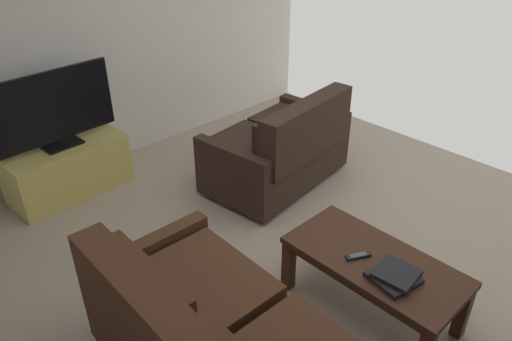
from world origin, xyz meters
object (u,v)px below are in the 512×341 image
Objects in this scene: flat_tv at (54,108)px; tv_remote at (358,256)px; book_stack at (395,276)px; loveseat_near at (282,148)px; coffee_table at (374,267)px; tv_stand at (68,169)px.

tv_remote is at bearing -165.56° from flat_tv.
book_stack is 1.76× the size of tv_remote.
loveseat_near is 1.27× the size of coffee_table.
coffee_table is 0.13m from tv_remote.
tv_stand is at bearing 14.47° from tv_remote.
loveseat_near is 1.33× the size of tv_stand.
book_stack is at bearing 156.95° from coffee_table.
coffee_table is at bearing -164.66° from tv_stand.
tv_stand is at bearing 12.98° from book_stack.
loveseat_near is at bearing -26.24° from coffee_table.
book_stack reaches higher than tv_remote.
tv_remote is (0.26, -0.01, -0.02)m from book_stack.
book_stack is (-1.66, 0.80, 0.08)m from loveseat_near.
coffee_table is at bearing -23.05° from book_stack.
book_stack is at bearing -167.04° from flat_tv.
flat_tv is (-0.00, -0.00, 0.58)m from tv_stand.
tv_remote is (-1.40, 0.79, 0.07)m from loveseat_near.
coffee_table is at bearing 153.76° from loveseat_near.
flat_tv is at bearing 50.19° from loveseat_near.
loveseat_near reaches higher than tv_remote.
loveseat_near is 1.84m from book_stack.
flat_tv is at bearing -106.91° from tv_stand.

